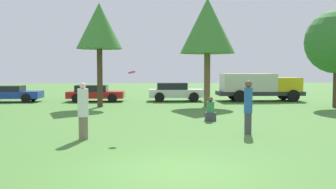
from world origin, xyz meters
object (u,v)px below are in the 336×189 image
Objects in this scene: person_thrower at (83,111)px; person_catcher at (248,106)px; delivery_truck_yellow at (258,86)px; bystander_sitting at (210,111)px; tree_2 at (207,26)px; tree_1 at (99,27)px; parked_car_red at (95,93)px; frisbee at (132,72)px; parked_car_white at (175,91)px; parked_car_blue at (9,93)px.

person_catcher reaches higher than person_thrower.
delivery_truck_yellow is (11.14, 15.16, 0.21)m from person_thrower.
bystander_sitting is 8.62m from tree_2.
bystander_sitting is 0.17× the size of tree_1.
delivery_truck_yellow reaches higher than parked_car_red.
frisbee is (1.63, 0.49, 1.29)m from person_thrower.
parked_car_red is (-1.15, 15.78, -0.31)m from person_thrower.
person_thrower is at bearing -88.01° from tree_1.
frisbee is at bearing -99.34° from parked_car_white.
bystander_sitting is 10.21m from tree_1.
tree_1 reaches higher than bystander_sitting.
person_thrower is at bearing -119.53° from tree_2.
person_thrower is at bearing -140.72° from bystander_sitting.
tree_1 is 1.55× the size of parked_car_red.
tree_2 is at bearing 66.14° from frisbee.
frisbee is at bearing -120.35° from delivery_truck_yellow.
tree_2 is 1.68× the size of parked_car_white.
person_catcher is at bearing -93.31° from tree_2.
delivery_truck_yellow reaches higher than person_thrower.
tree_1 is at bearing -30.11° from parked_car_blue.
person_catcher is (5.83, 0.53, 0.06)m from person_thrower.
tree_1 is 7.92m from parked_car_white.
person_thrower is 1.72× the size of bystander_sitting.
parked_car_white reaches higher than bystander_sitting.
person_catcher is 15.07m from parked_car_white.
delivery_truck_yellow is at bearing 48.46° from person_thrower.
parked_car_red is at bearing 150.02° from tree_2.
tree_2 reaches higher than parked_car_white.
bystander_sitting is (-0.62, 3.73, -0.57)m from person_catcher.
parked_car_red is at bearing 99.86° from tree_1.
bystander_sitting is at bearing -85.42° from parked_car_white.
parked_car_blue is at bearing -54.68° from person_catcher.
tree_2 is (6.85, -0.06, 0.09)m from tree_1.
frisbee is 11.50m from tree_1.
person_catcher is at bearing -46.85° from parked_car_blue.
delivery_truck_yellow reaches higher than parked_car_white.
person_catcher is 13.20m from tree_1.
frisbee is 15.63m from parked_car_red.
tree_1 is at bearing -65.54° from person_catcher.
person_catcher is 20.23m from parked_car_blue.
delivery_truck_yellow reaches higher than bystander_sitting.
parked_car_white is at bearing 178.92° from delivery_truck_yellow.
person_thrower is at bearing 0.00° from person_catcher.
parked_car_white is (12.14, -0.34, 0.08)m from parked_car_blue.
tree_1 is at bearing 86.77° from person_thrower.
person_catcher is at bearing -80.60° from bystander_sitting.
parked_car_white is 6.35m from delivery_truck_yellow.
bystander_sitting is at bearing -99.91° from tree_2.
person_thrower reaches higher than bystander_sitting.
person_catcher is 0.30× the size of delivery_truck_yellow.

